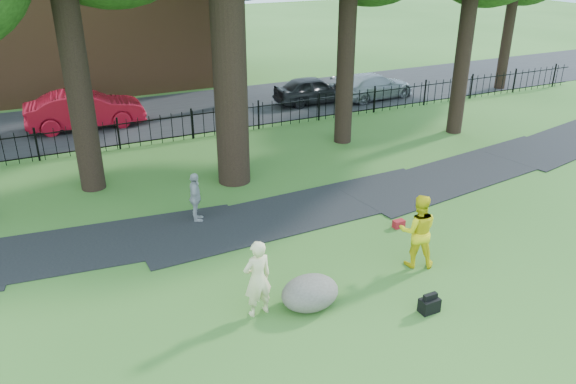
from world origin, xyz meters
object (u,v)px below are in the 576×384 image
woman (257,278)px  man (418,231)px  red_sedan (85,109)px  boulder (310,291)px

woman → man: size_ratio=0.94×
woman → red_sedan: bearing=-90.8°
man → boulder: (-3.27, -0.42, -0.58)m
woman → red_sedan: 15.89m
woman → red_sedan: woman is taller
man → red_sedan: (-6.11, 15.61, -0.16)m
woman → boulder: bearing=162.1°
red_sedan → boulder: bearing=-168.2°
man → red_sedan: man is taller
boulder → red_sedan: size_ratio=0.27×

